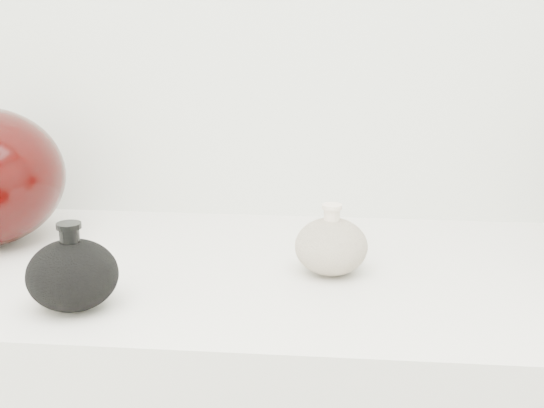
# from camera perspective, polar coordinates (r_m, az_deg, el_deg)

# --- Properties ---
(black_gourd_vase) EXTENTS (0.13, 0.13, 0.10)m
(black_gourd_vase) POSITION_cam_1_polar(r_m,az_deg,el_deg) (0.91, -14.80, -5.13)
(black_gourd_vase) COLOR black
(black_gourd_vase) RESTS_ON display_counter
(cream_gourd_vase) EXTENTS (0.11, 0.11, 0.09)m
(cream_gourd_vase) POSITION_cam_1_polar(r_m,az_deg,el_deg) (1.00, 4.48, -3.15)
(cream_gourd_vase) COLOR #BFB292
(cream_gourd_vase) RESTS_ON display_counter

